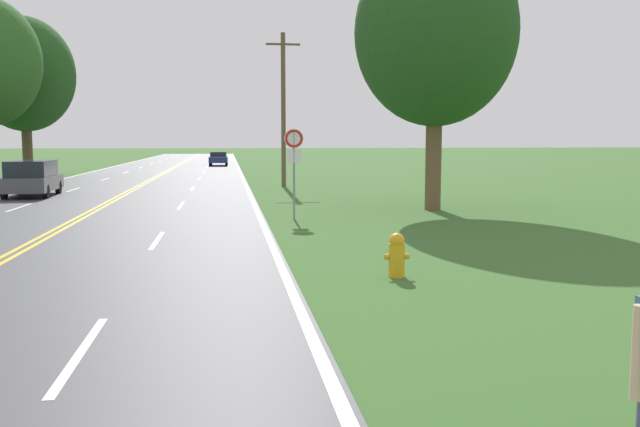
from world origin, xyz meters
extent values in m
cube|color=silver|center=(2.93, 7.50, 0.01)|extent=(0.12, 3.00, 0.00)
cube|color=silver|center=(2.93, 16.50, 0.01)|extent=(0.12, 3.00, 0.00)
cube|color=silver|center=(2.93, 25.50, 0.01)|extent=(0.12, 3.00, 0.00)
cube|color=silver|center=(2.93, 34.50, 0.01)|extent=(0.12, 3.00, 0.00)
cube|color=silver|center=(2.93, 43.50, 0.01)|extent=(0.12, 3.00, 0.00)
cube|color=silver|center=(2.93, 52.50, 0.01)|extent=(0.12, 3.00, 0.00)
cube|color=silver|center=(2.93, 61.50, 0.01)|extent=(0.12, 3.00, 0.00)
cube|color=silver|center=(2.93, 70.50, 0.01)|extent=(0.12, 3.00, 0.00)
cube|color=silver|center=(2.93, 79.50, 0.01)|extent=(0.12, 3.00, 0.00)
cube|color=silver|center=(2.93, 88.50, 0.01)|extent=(0.12, 3.00, 0.00)
cube|color=silver|center=(2.93, 97.50, 0.01)|extent=(0.12, 3.00, 0.00)
cube|color=silver|center=(2.93, 106.50, 0.01)|extent=(0.12, 3.00, 0.00)
cube|color=silver|center=(-2.93, 25.50, 0.01)|extent=(0.12, 3.00, 0.00)
cube|color=silver|center=(-2.93, 34.50, 0.01)|extent=(0.12, 3.00, 0.00)
cube|color=silver|center=(-2.93, 43.50, 0.01)|extent=(0.12, 3.00, 0.00)
cube|color=silver|center=(-2.93, 52.50, 0.01)|extent=(0.12, 3.00, 0.00)
cube|color=silver|center=(-2.93, 61.50, 0.01)|extent=(0.12, 3.00, 0.00)
cube|color=silver|center=(-2.93, 70.50, 0.01)|extent=(0.12, 3.00, 0.00)
cube|color=silver|center=(-2.93, 79.50, 0.01)|extent=(0.12, 3.00, 0.00)
cube|color=silver|center=(-2.93, 88.50, 0.01)|extent=(0.12, 3.00, 0.00)
cube|color=silver|center=(-2.93, 97.50, 0.01)|extent=(0.12, 3.00, 0.00)
cube|color=silver|center=(-2.93, 106.50, 0.01)|extent=(0.12, 3.00, 0.00)
cylinder|color=beige|center=(7.40, 3.54, 1.08)|extent=(0.09, 0.09, 0.66)
cylinder|color=gold|center=(7.73, 11.35, 0.31)|extent=(0.30, 0.30, 0.61)
sphere|color=gold|center=(7.73, 11.35, 0.67)|extent=(0.28, 0.28, 0.28)
cylinder|color=gold|center=(7.92, 11.35, 0.37)|extent=(0.08, 0.10, 0.10)
cylinder|color=gold|center=(7.54, 11.35, 0.37)|extent=(0.08, 0.10, 0.10)
cylinder|color=gray|center=(6.75, 20.51, 1.39)|extent=(0.07, 0.07, 2.79)
cylinder|color=white|center=(6.75, 20.49, 2.54)|extent=(0.60, 0.02, 0.60)
torus|color=red|center=(6.75, 20.48, 2.54)|extent=(0.55, 0.07, 0.55)
cube|color=white|center=(6.75, 20.49, 1.99)|extent=(0.44, 0.02, 0.44)
cylinder|color=brown|center=(7.70, 35.54, 4.04)|extent=(0.24, 0.24, 8.07)
cube|color=brown|center=(7.70, 35.54, 7.47)|extent=(1.80, 0.12, 0.10)
cylinder|color=brown|center=(-8.22, 46.07, 1.99)|extent=(0.64, 0.64, 3.99)
ellipsoid|color=#234C1E|center=(-8.22, 46.07, 6.71)|extent=(6.41, 6.41, 7.37)
cylinder|color=brown|center=(11.96, 22.77, 1.91)|extent=(0.57, 0.57, 3.82)
ellipsoid|color=#234C1E|center=(11.96, 22.77, 6.23)|extent=(5.68, 5.68, 6.53)
cylinder|color=black|center=(-4.75, 32.02, 0.31)|extent=(0.23, 0.62, 0.61)
cylinder|color=black|center=(-3.07, 32.10, 0.31)|extent=(0.23, 0.62, 0.61)
cylinder|color=black|center=(-4.63, 29.36, 0.31)|extent=(0.23, 0.62, 0.61)
cylinder|color=black|center=(-2.96, 29.44, 0.31)|extent=(0.23, 0.62, 0.61)
cube|color=#47474C|center=(-3.85, 30.73, 0.58)|extent=(2.07, 4.37, 0.62)
cube|color=#1E232D|center=(-3.85, 30.73, 1.24)|extent=(1.79, 3.07, 0.69)
cylinder|color=black|center=(4.65, 63.85, 0.36)|extent=(0.21, 0.72, 0.71)
cylinder|color=black|center=(3.14, 63.88, 0.36)|extent=(0.21, 0.72, 0.71)
cylinder|color=black|center=(4.70, 66.52, 0.36)|extent=(0.21, 0.72, 0.71)
cylinder|color=black|center=(3.20, 66.55, 0.36)|extent=(0.21, 0.72, 0.71)
cube|color=navy|center=(3.92, 65.20, 0.60)|extent=(1.79, 4.34, 0.55)
cube|color=#1E232D|center=(3.93, 65.37, 1.10)|extent=(1.55, 2.40, 0.46)
camera|label=1|loc=(4.66, -0.56, 2.51)|focal=38.00mm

